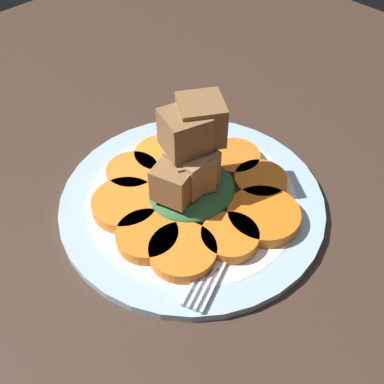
% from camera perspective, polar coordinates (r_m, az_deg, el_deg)
% --- Properties ---
extents(table_slab, '(1.20, 1.20, 0.02)m').
position_cam_1_polar(table_slab, '(0.56, 0.00, -2.19)').
color(table_slab, '#38281E').
rests_on(table_slab, ground).
extents(plate, '(0.30, 0.30, 0.01)m').
position_cam_1_polar(plate, '(0.55, 0.00, -1.14)').
color(plate, '#99B7D1').
rests_on(plate, table_slab).
extents(carrot_slice_0, '(0.07, 0.07, 0.01)m').
position_cam_1_polar(carrot_slice_0, '(0.59, -3.66, 4.27)').
color(carrot_slice_0, orange).
rests_on(carrot_slice_0, plate).
extents(carrot_slice_1, '(0.06, 0.06, 0.01)m').
position_cam_1_polar(carrot_slice_1, '(0.57, -7.07, 2.30)').
color(carrot_slice_1, orange).
rests_on(carrot_slice_1, plate).
extents(carrot_slice_2, '(0.07, 0.07, 0.01)m').
position_cam_1_polar(carrot_slice_2, '(0.54, -7.92, -1.48)').
color(carrot_slice_2, orange).
rests_on(carrot_slice_2, plate).
extents(carrot_slice_3, '(0.07, 0.07, 0.01)m').
position_cam_1_polar(carrot_slice_3, '(0.51, -5.34, -5.24)').
color(carrot_slice_3, orange).
rests_on(carrot_slice_3, plate).
extents(carrot_slice_4, '(0.07, 0.07, 0.01)m').
position_cam_1_polar(carrot_slice_4, '(0.49, -1.10, -7.09)').
color(carrot_slice_4, orange).
rests_on(carrot_slice_4, plate).
extents(carrot_slice_5, '(0.06, 0.06, 0.01)m').
position_cam_1_polar(carrot_slice_5, '(0.50, 4.51, -5.37)').
color(carrot_slice_5, orange).
rests_on(carrot_slice_5, plate).
extents(carrot_slice_6, '(0.08, 0.08, 0.01)m').
position_cam_1_polar(carrot_slice_6, '(0.53, 8.48, -2.79)').
color(carrot_slice_6, orange).
rests_on(carrot_slice_6, plate).
extents(carrot_slice_7, '(0.06, 0.06, 0.01)m').
position_cam_1_polar(carrot_slice_7, '(0.56, 8.10, 1.28)').
color(carrot_slice_7, orange).
rests_on(carrot_slice_7, plate).
extents(carrot_slice_8, '(0.06, 0.06, 0.01)m').
position_cam_1_polar(carrot_slice_8, '(0.59, 5.00, 3.99)').
color(carrot_slice_8, orange).
rests_on(carrot_slice_8, plate).
extents(carrot_slice_9, '(0.07, 0.07, 0.01)m').
position_cam_1_polar(carrot_slice_9, '(0.60, 0.10, 5.34)').
color(carrot_slice_9, orange).
rests_on(carrot_slice_9, plate).
extents(center_pile, '(0.11, 0.09, 0.12)m').
position_cam_1_polar(center_pile, '(0.52, -0.13, 3.05)').
color(center_pile, '#2D6033').
rests_on(center_pile, plate).
extents(fork, '(0.19, 0.09, 0.00)m').
position_cam_1_polar(fork, '(0.51, 4.19, -5.39)').
color(fork, silver).
rests_on(fork, plate).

